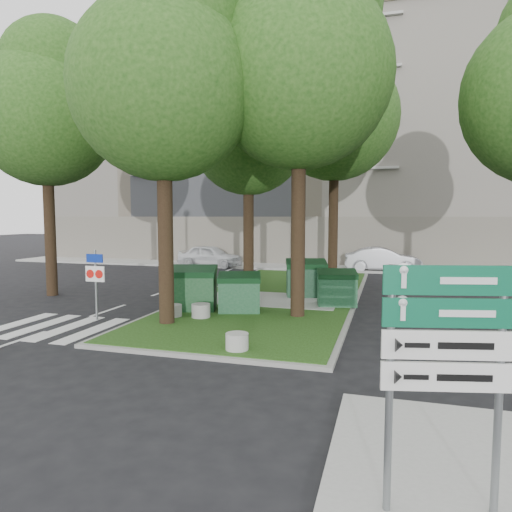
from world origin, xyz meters
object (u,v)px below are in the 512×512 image
at_px(car_white, 210,256).
at_px(car_silver, 383,260).
at_px(tree_street_left, 48,104).
at_px(dumpster_a, 193,289).
at_px(bollard_left, 174,310).
at_px(directional_sign, 445,350).
at_px(tree_median_far, 337,104).
at_px(bollard_mid, 201,310).
at_px(traffic_sign_pole, 96,275).
at_px(dumpster_b, 239,293).
at_px(tree_median_mid, 251,126).
at_px(dumpster_d, 337,288).
at_px(tree_median_near_left, 167,70).
at_px(dumpster_c, 306,278).
at_px(bollard_right, 237,341).
at_px(litter_bin, 345,278).
at_px(tree_median_near_right, 303,57).

distance_m(car_white, car_silver, 10.62).
distance_m(tree_street_left, dumpster_a, 9.81).
relative_size(bollard_left, directional_sign, 0.20).
bearing_deg(tree_median_far, bollard_mid, -109.88).
bearing_deg(traffic_sign_pole, dumpster_b, 25.54).
distance_m(tree_median_mid, bollard_mid, 8.70).
distance_m(dumpster_d, bollard_mid, 4.92).
bearing_deg(tree_street_left, tree_median_far, 29.28).
distance_m(bollard_mid, car_white, 15.12).
distance_m(tree_street_left, bollard_left, 10.33).
xyz_separation_m(tree_median_near_left, traffic_sign_pole, (-2.59, 0.10, -5.90)).
relative_size(tree_median_mid, tree_median_far, 0.84).
xyz_separation_m(dumpster_c, dumpster_d, (1.35, -1.54, -0.09)).
bearing_deg(dumpster_b, tree_median_near_left, -141.76).
height_order(bollard_right, litter_bin, litter_bin).
height_order(bollard_left, car_white, car_white).
height_order(dumpster_c, dumpster_d, dumpster_c).
bearing_deg(tree_median_mid, car_silver, 59.49).
relative_size(tree_median_mid, dumpster_c, 5.61).
relative_size(tree_street_left, traffic_sign_pole, 4.99).
xyz_separation_m(dumpster_a, litter_bin, (4.40, 6.76, -0.35)).
xyz_separation_m(bollard_mid, traffic_sign_pole, (-3.18, -0.79, 1.09)).
relative_size(tree_median_far, tree_street_left, 1.08).
xyz_separation_m(bollard_mid, directional_sign, (6.11, -7.92, 1.54)).
xyz_separation_m(bollard_left, traffic_sign_pole, (-2.31, -0.66, 1.11)).
bearing_deg(dumpster_d, tree_median_near_right, -126.82).
bearing_deg(dumpster_d, dumpster_b, -158.89).
bearing_deg(litter_bin, traffic_sign_pole, -128.64).
bearing_deg(dumpster_a, litter_bin, 42.19).
height_order(tree_median_near_left, dumpster_d, tree_median_near_left).
relative_size(dumpster_c, bollard_left, 3.45).
xyz_separation_m(dumpster_a, car_white, (-4.66, 13.09, -0.12)).
xyz_separation_m(dumpster_a, dumpster_d, (4.55, 2.05, -0.10)).
height_order(bollard_right, car_silver, car_silver).
xyz_separation_m(dumpster_c, car_white, (-7.86, 9.51, -0.11)).
relative_size(tree_street_left, bollard_right, 20.39).
bearing_deg(tree_median_near_left, dumpster_d, 41.92).
height_order(dumpster_d, litter_bin, dumpster_d).
bearing_deg(tree_median_mid, dumpster_a, -97.97).
xyz_separation_m(traffic_sign_pole, directional_sign, (9.29, -7.13, 0.45)).
bearing_deg(bollard_left, litter_bin, 60.14).
bearing_deg(bollard_left, tree_median_near_left, -69.69).
xyz_separation_m(dumpster_b, bollard_right, (1.30, -4.10, -0.42)).
bearing_deg(directional_sign, tree_median_near_left, 120.92).
height_order(tree_median_far, directional_sign, tree_median_far).
distance_m(dumpster_b, bollard_left, 2.20).
xyz_separation_m(tree_median_near_left, bollard_right, (2.76, -2.06, -7.00)).
xyz_separation_m(tree_street_left, dumpster_d, (11.41, 0.46, -6.93)).
bearing_deg(bollard_mid, bollard_right, -53.62).
height_order(tree_median_far, dumpster_c, tree_median_far).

